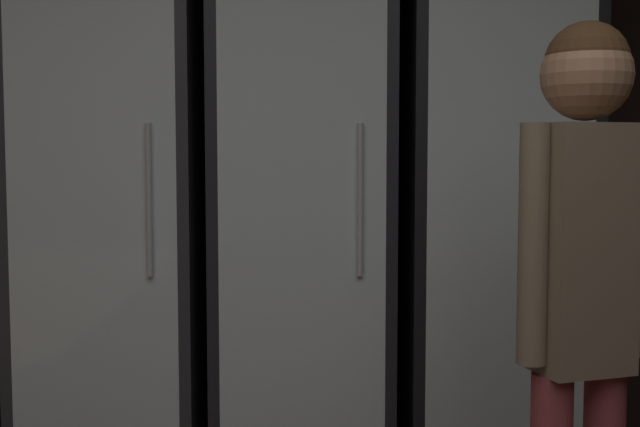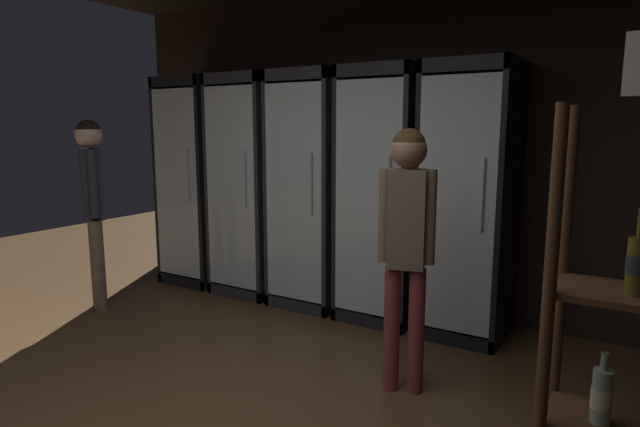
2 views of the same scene
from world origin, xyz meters
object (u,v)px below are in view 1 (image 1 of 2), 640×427
Objects in this scene: cooler_right at (303,227)px; shopper_near at (582,274)px; cooler_far_right at (485,228)px; cooler_center at (119,227)px.

shopper_near is (0.66, -1.16, -0.00)m from cooler_right.
cooler_far_right reaches higher than shopper_near.
cooler_center and cooler_far_right have the same top height.
cooler_far_right is at bearing 0.07° from cooler_right.
cooler_right is 1.30× the size of shopper_near.
cooler_center is 1.30× the size of shopper_near.
cooler_right and cooler_far_right have the same top height.
cooler_far_right is at bearing 88.30° from shopper_near.
cooler_far_right is (0.69, 0.00, -0.00)m from cooler_right.
cooler_center is 1.38m from cooler_far_right.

